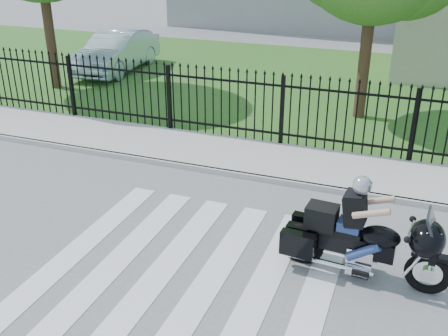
% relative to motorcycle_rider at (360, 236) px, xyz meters
% --- Properties ---
extents(ground, '(120.00, 120.00, 0.00)m').
position_rel_motorcycle_rider_xyz_m(ground, '(-2.46, -1.32, -0.70)').
color(ground, slate).
rests_on(ground, ground).
extents(crosswalk, '(5.00, 5.50, 0.01)m').
position_rel_motorcycle_rider_xyz_m(crosswalk, '(-2.46, -1.32, -0.70)').
color(crosswalk, silver).
rests_on(crosswalk, ground).
extents(sidewalk, '(40.00, 2.00, 0.12)m').
position_rel_motorcycle_rider_xyz_m(sidewalk, '(-2.46, 3.68, -0.64)').
color(sidewalk, '#ADAAA3').
rests_on(sidewalk, ground).
extents(curb, '(40.00, 0.12, 0.12)m').
position_rel_motorcycle_rider_xyz_m(curb, '(-2.46, 2.68, -0.64)').
color(curb, '#ADAAA3').
rests_on(curb, ground).
extents(grass_strip, '(40.00, 12.00, 0.02)m').
position_rel_motorcycle_rider_xyz_m(grass_strip, '(-2.46, 10.68, -0.69)').
color(grass_strip, '#2A5B1F').
rests_on(grass_strip, ground).
extents(iron_fence, '(26.00, 0.04, 1.80)m').
position_rel_motorcycle_rider_xyz_m(iron_fence, '(-2.46, 4.68, 0.20)').
color(iron_fence, black).
rests_on(iron_fence, ground).
extents(motorcycle_rider, '(2.59, 0.90, 1.71)m').
position_rel_motorcycle_rider_xyz_m(motorcycle_rider, '(0.00, 0.00, 0.00)').
color(motorcycle_rider, black).
rests_on(motorcycle_rider, ground).
extents(parked_car, '(1.81, 4.53, 1.46)m').
position_rel_motorcycle_rider_xyz_m(parked_car, '(-10.19, 9.88, 0.05)').
color(parked_car, '#A8BED4').
rests_on(parked_car, grass_strip).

